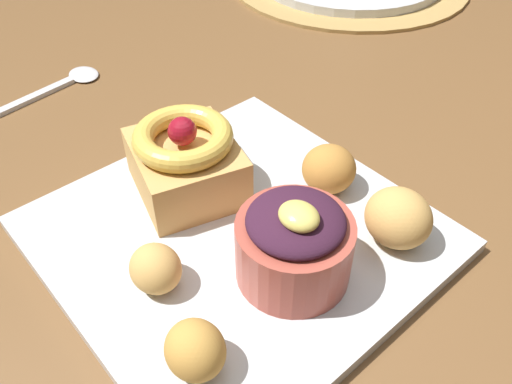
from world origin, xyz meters
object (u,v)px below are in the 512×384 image
front_plate (237,234)px  fritter_middle (195,350)px  fritter_extra (329,169)px  fritter_front (398,218)px  berry_ramekin (294,243)px  fritter_back (156,269)px  spoon (64,83)px  cake_slice (186,160)px

front_plate → fritter_middle: fritter_middle is taller
fritter_middle → fritter_extra: 0.20m
front_plate → fritter_front: bearing=44.2°
fritter_middle → fritter_front: bearing=85.9°
berry_ramekin → fritter_front: bearing=71.5°
fritter_middle → fritter_back: bearing=166.1°
fritter_front → fritter_middle: (-0.01, -0.18, -0.00)m
fritter_back → spoon: 0.33m
cake_slice → fritter_middle: 0.17m
spoon → cake_slice: bearing=-98.3°
fritter_extra → spoon: bearing=-164.9°
front_plate → fritter_middle: (0.07, -0.09, 0.02)m
fritter_extra → fritter_middle: bearing=-71.3°
spoon → fritter_front: bearing=-86.0°
fritter_front → fritter_extra: 0.08m
fritter_front → fritter_middle: size_ratio=1.29×
front_plate → spoon: front_plate is taller
front_plate → fritter_front: (0.09, 0.09, 0.03)m
front_plate → fritter_extra: bearing=82.3°
fritter_front → spoon: bearing=-168.4°
cake_slice → fritter_extra: cake_slice is taller
fritter_extra → spoon: 0.34m
fritter_extra → fritter_back: bearing=-92.6°
fritter_front → spoon: fritter_front is taller
fritter_back → spoon: fritter_back is taller
berry_ramekin → fritter_middle: bearing=-81.4°
cake_slice → fritter_front: 0.18m
fritter_extra → cake_slice: bearing=-130.4°
fritter_front → fritter_extra: (-0.08, 0.01, -0.00)m
fritter_front → fritter_extra: fritter_front is taller
cake_slice → fritter_front: size_ratio=2.13×
berry_ramekin → fritter_back: size_ratio=2.12×
fritter_extra → spoon: size_ratio=0.36×
cake_slice → fritter_front: cake_slice is taller
fritter_back → fritter_extra: bearing=87.4°
berry_ramekin → fritter_middle: berry_ramekin is taller
front_plate → spoon: bearing=179.5°
fritter_middle → spoon: (-0.39, 0.10, -0.03)m
front_plate → cake_slice: cake_slice is taller
fritter_back → fritter_extra: size_ratio=0.85×
fritter_middle → fritter_extra: bearing=108.7°
berry_ramekin → fritter_extra: 0.10m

